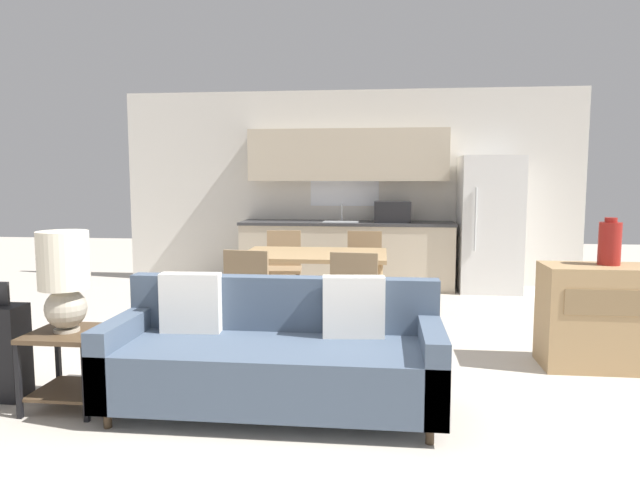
% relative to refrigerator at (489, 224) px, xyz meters
% --- Properties ---
extents(ground_plane, '(20.00, 20.00, 0.00)m').
position_rel_refrigerator_xyz_m(ground_plane, '(-1.88, -4.24, -0.89)').
color(ground_plane, beige).
extents(wall_back, '(6.40, 0.07, 2.70)m').
position_rel_refrigerator_xyz_m(wall_back, '(-1.88, 0.39, 0.47)').
color(wall_back, silver).
rests_on(wall_back, ground_plane).
extents(kitchen_counter, '(2.88, 0.65, 2.15)m').
position_rel_refrigerator_xyz_m(kitchen_counter, '(-1.86, 0.09, -0.04)').
color(kitchen_counter, beige).
rests_on(kitchen_counter, ground_plane).
extents(refrigerator, '(0.78, 0.72, 1.77)m').
position_rel_refrigerator_xyz_m(refrigerator, '(0.00, 0.00, 0.00)').
color(refrigerator, white).
rests_on(refrigerator, ground_plane).
extents(dining_table, '(1.44, 0.96, 0.74)m').
position_rel_refrigerator_xyz_m(dining_table, '(-2.07, -2.00, -0.21)').
color(dining_table, tan).
rests_on(dining_table, ground_plane).
extents(couch, '(2.10, 0.80, 0.86)m').
position_rel_refrigerator_xyz_m(couch, '(-2.06, -4.14, -0.54)').
color(couch, '#3D2D1E').
rests_on(couch, ground_plane).
extents(side_table, '(0.48, 0.48, 0.50)m').
position_rel_refrigerator_xyz_m(side_table, '(-3.40, -4.26, -0.55)').
color(side_table, brown).
rests_on(side_table, ground_plane).
extents(table_lamp, '(0.32, 0.32, 0.65)m').
position_rel_refrigerator_xyz_m(table_lamp, '(-3.41, -4.26, -0.02)').
color(table_lamp, '#B2A893').
rests_on(table_lamp, side_table).
extents(credenza, '(0.97, 0.46, 0.81)m').
position_rel_refrigerator_xyz_m(credenza, '(0.36, -3.07, -0.48)').
color(credenza, tan).
rests_on(credenza, ground_plane).
extents(vase, '(0.17, 0.17, 0.37)m').
position_rel_refrigerator_xyz_m(vase, '(0.37, -3.02, 0.10)').
color(vase, maroon).
rests_on(vase, credenza).
extents(dining_chair_far_right, '(0.44, 0.44, 0.87)m').
position_rel_refrigerator_xyz_m(dining_chair_far_right, '(-1.60, -1.15, -0.39)').
color(dining_chair_far_right, '#997A56').
rests_on(dining_chair_far_right, ground_plane).
extents(dining_chair_near_right, '(0.46, 0.46, 0.87)m').
position_rel_refrigerator_xyz_m(dining_chair_near_right, '(-1.61, -2.85, -0.39)').
color(dining_chair_near_right, '#997A56').
rests_on(dining_chair_near_right, ground_plane).
extents(dining_chair_near_left, '(0.47, 0.47, 0.87)m').
position_rel_refrigerator_xyz_m(dining_chair_near_left, '(-2.54, -2.80, -0.39)').
color(dining_chair_near_left, '#997A56').
rests_on(dining_chair_near_left, ground_plane).
extents(dining_chair_far_left, '(0.46, 0.46, 0.87)m').
position_rel_refrigerator_xyz_m(dining_chair_far_left, '(-2.54, -1.18, -0.39)').
color(dining_chair_far_left, '#997A56').
rests_on(dining_chair_far_left, ground_plane).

